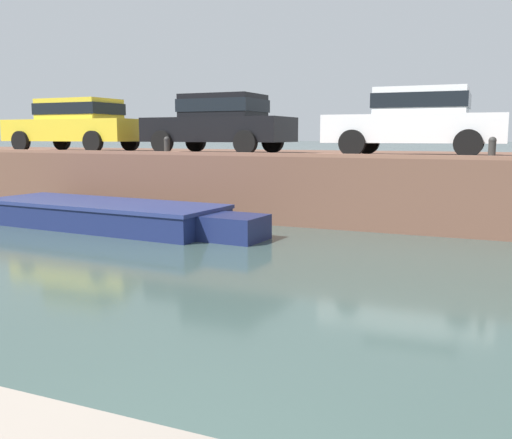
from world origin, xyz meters
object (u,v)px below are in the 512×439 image
boat_moored_west_navy (112,215)px  mooring_bollard_mid (492,147)px  car_centre_white (417,119)px  car_leftmost_yellow (77,123)px  car_left_inner_black (220,121)px  mooring_bollard_west (167,145)px

boat_moored_west_navy → mooring_bollard_mid: size_ratio=15.50×
boat_moored_west_navy → car_centre_white: size_ratio=1.71×
car_leftmost_yellow → mooring_bollard_mid: bearing=-8.0°
boat_moored_west_navy → car_left_inner_black: (0.80, 3.65, 2.12)m
mooring_bollard_west → mooring_bollard_mid: size_ratio=1.00×
car_left_inner_black → boat_moored_west_navy: bearing=-102.4°
boat_moored_west_navy → mooring_bollard_mid: (7.59, 2.02, 1.51)m
car_leftmost_yellow → car_centre_white: size_ratio=1.08×
car_centre_white → mooring_bollard_mid: size_ratio=9.06×
car_left_inner_black → mooring_bollard_west: (-0.64, -1.63, -0.61)m
car_left_inner_black → car_centre_white: size_ratio=0.98×
boat_moored_west_navy → car_leftmost_yellow: size_ratio=1.58×
mooring_bollard_west → car_centre_white: bearing=15.9°
car_centre_white → mooring_bollard_west: 6.00m
car_leftmost_yellow → mooring_bollard_mid: 11.77m
car_leftmost_yellow → mooring_bollard_west: bearing=-21.2°
car_centre_white → car_left_inner_black: bearing=-180.0°
car_centre_white → mooring_bollard_west: (-5.74, -1.63, -0.61)m
car_leftmost_yellow → mooring_bollard_west: size_ratio=9.82×
car_leftmost_yellow → car_centre_white: (9.94, 0.00, -0.00)m
mooring_bollard_mid → boat_moored_west_navy: bearing=-165.1°
boat_moored_west_navy → car_leftmost_yellow: 5.85m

